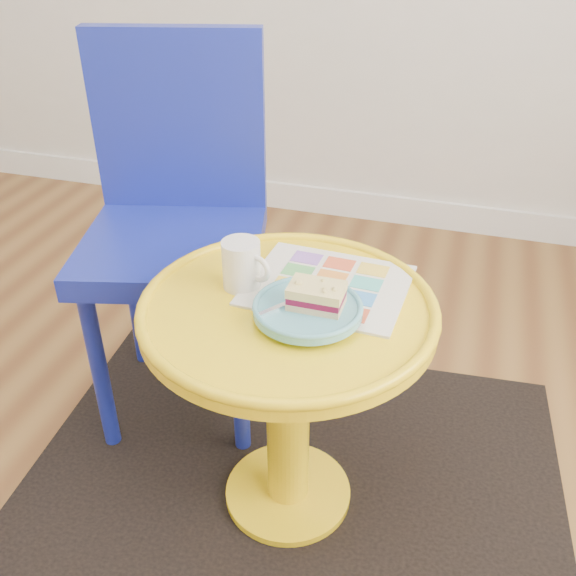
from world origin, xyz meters
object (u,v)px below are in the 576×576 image
(chair, at_px, (177,210))
(mug, at_px, (242,263))
(side_table, at_px, (288,367))
(plate, at_px, (308,310))
(newspaper, at_px, (328,285))

(chair, xyz_separation_m, mug, (0.28, -0.28, 0.05))
(side_table, relative_size, plate, 2.84)
(chair, relative_size, plate, 4.72)
(side_table, height_order, chair, chair)
(mug, relative_size, plate, 0.53)
(chair, xyz_separation_m, plate, (0.44, -0.35, 0.01))
(plate, bearing_deg, chair, 140.97)
(side_table, bearing_deg, chair, 140.36)
(newspaper, relative_size, mug, 2.92)
(mug, bearing_deg, side_table, -0.84)
(chair, distance_m, newspaper, 0.50)
(chair, height_order, mug, chair)
(newspaper, distance_m, mug, 0.18)
(side_table, relative_size, mug, 5.38)
(chair, bearing_deg, plate, -53.24)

